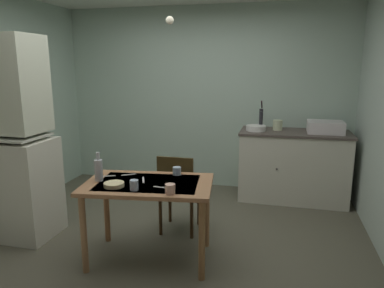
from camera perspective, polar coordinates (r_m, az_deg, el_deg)
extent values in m
plane|color=#545142|center=(3.80, -4.46, -15.41)|extent=(5.12, 5.12, 0.00)
cube|color=#ACC5B4|center=(5.29, 2.07, 7.23)|extent=(4.22, 0.10, 2.59)
cube|color=beige|center=(4.24, -26.50, -6.18)|extent=(0.87, 0.55, 1.03)
cube|color=beige|center=(4.05, -27.98, 8.38)|extent=(0.80, 0.47, 0.95)
cube|color=beige|center=(4.09, -27.50, 1.14)|extent=(0.78, 0.49, 0.02)
cube|color=beige|center=(4.97, 15.71, -3.52)|extent=(1.38, 0.60, 0.90)
cube|color=#4F453F|center=(4.87, 16.03, 1.72)|extent=(1.41, 0.63, 0.03)
sphere|color=#2D2823|center=(4.66, 13.29, -3.89)|extent=(0.02, 0.02, 0.02)
cube|color=white|center=(4.88, 20.39, 2.53)|extent=(0.44, 0.34, 0.15)
cube|color=black|center=(4.87, 20.45, 3.35)|extent=(0.38, 0.28, 0.01)
cylinder|color=#232328|center=(4.90, 10.88, 3.88)|extent=(0.05, 0.05, 0.28)
cylinder|color=#232328|center=(4.81, 10.88, 4.94)|extent=(0.03, 0.12, 0.03)
cylinder|color=black|center=(4.93, 11.01, 6.16)|extent=(0.02, 0.16, 0.12)
cylinder|color=white|center=(4.82, 10.11, 2.51)|extent=(0.26, 0.26, 0.07)
cylinder|color=beige|center=(4.90, 13.42, 2.92)|extent=(0.12, 0.12, 0.14)
cube|color=#9B6B46|center=(3.27, -6.94, -6.37)|extent=(1.22, 0.84, 0.04)
cube|color=white|center=(3.26, -6.95, -6.09)|extent=(0.95, 0.66, 0.00)
cylinder|color=#9A7049|center=(3.31, -16.80, -13.57)|extent=(0.06, 0.06, 0.71)
cylinder|color=olive|center=(3.08, 1.57, -15.07)|extent=(0.06, 0.06, 0.71)
cylinder|color=#9F6A41|center=(3.80, -13.39, -9.89)|extent=(0.06, 0.06, 0.71)
cylinder|color=#9A6941|center=(3.60, 2.34, -10.83)|extent=(0.06, 0.06, 0.71)
cube|color=#3A2814|center=(3.91, -1.90, -7.44)|extent=(0.40, 0.40, 0.03)
cube|color=#362C14|center=(3.67, -2.71, -5.19)|extent=(0.38, 0.02, 0.41)
cylinder|color=#3A2814|center=(4.11, 1.09, -9.88)|extent=(0.04, 0.04, 0.43)
cylinder|color=#3A2814|center=(4.19, -3.51, -9.44)|extent=(0.04, 0.04, 0.43)
cylinder|color=#3A2814|center=(3.80, -0.06, -11.77)|extent=(0.04, 0.04, 0.43)
cylinder|color=#3A2814|center=(3.89, -5.02, -11.24)|extent=(0.04, 0.04, 0.43)
cylinder|color=beige|center=(3.20, -12.27, -6.31)|extent=(0.18, 0.18, 0.04)
cylinder|color=tan|center=(2.95, -3.49, -7.15)|extent=(0.08, 0.08, 0.08)
cylinder|color=#9EB2C6|center=(3.07, -9.17, -6.48)|extent=(0.07, 0.07, 0.09)
cylinder|color=#9EB2C6|center=(3.45, -2.41, -4.30)|extent=(0.08, 0.08, 0.08)
cylinder|color=#B7BCC1|center=(3.37, -14.59, -4.05)|extent=(0.08, 0.08, 0.20)
cylinder|color=#B7BCC1|center=(3.34, -14.71, -1.86)|extent=(0.03, 0.03, 0.07)
cube|color=silver|center=(3.33, -7.73, -5.68)|extent=(0.08, 0.16, 0.00)
cube|color=beige|center=(3.50, -13.03, -4.98)|extent=(0.12, 0.07, 0.00)
cube|color=beige|center=(3.51, -10.04, -4.82)|extent=(0.13, 0.10, 0.00)
cube|color=beige|center=(3.11, -4.79, -6.89)|extent=(0.16, 0.03, 0.00)
sphere|color=#F9EFCC|center=(3.73, -3.55, 18.99)|extent=(0.08, 0.08, 0.08)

